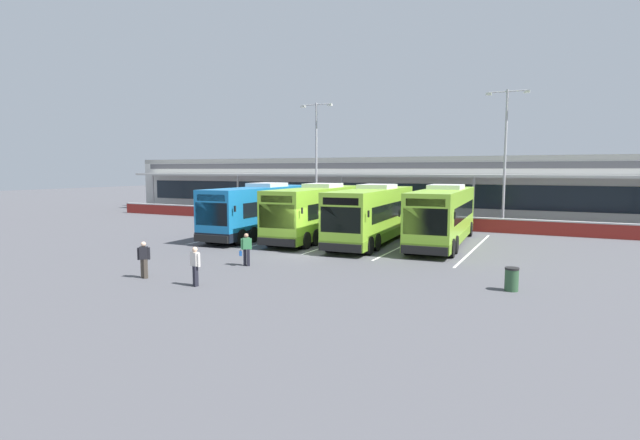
{
  "coord_description": "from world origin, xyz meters",
  "views": [
    {
      "loc": [
        12.79,
        -24.12,
        4.75
      ],
      "look_at": [
        -0.57,
        3.0,
        1.6
      ],
      "focal_mm": 27.2,
      "sensor_mm": 36.0,
      "label": 1
    }
  ],
  "objects_px": {
    "coach_bus_centre": "(373,215)",
    "coach_bus_left_centre": "(318,212)",
    "litter_bin": "(512,279)",
    "coach_bus_leftmost": "(261,211)",
    "pedestrian_with_handbag": "(246,249)",
    "coach_bus_right_centre": "(443,217)",
    "lamp_post_west": "(316,153)",
    "lamp_post_centre": "(505,150)",
    "pedestrian_in_dark_coat": "(195,265)",
    "pedestrian_child": "(144,258)"
  },
  "relations": [
    {
      "from": "pedestrian_child",
      "to": "coach_bus_left_centre",
      "type": "bearing_deg",
      "value": 85.26
    },
    {
      "from": "litter_bin",
      "to": "pedestrian_in_dark_coat",
      "type": "bearing_deg",
      "value": -157.44
    },
    {
      "from": "coach_bus_left_centre",
      "to": "pedestrian_in_dark_coat",
      "type": "bearing_deg",
      "value": -83.15
    },
    {
      "from": "coach_bus_centre",
      "to": "pedestrian_in_dark_coat",
      "type": "height_order",
      "value": "coach_bus_centre"
    },
    {
      "from": "pedestrian_in_dark_coat",
      "to": "lamp_post_west",
      "type": "height_order",
      "value": "lamp_post_west"
    },
    {
      "from": "coach_bus_right_centre",
      "to": "litter_bin",
      "type": "relative_size",
      "value": 13.2
    },
    {
      "from": "coach_bus_leftmost",
      "to": "coach_bus_left_centre",
      "type": "relative_size",
      "value": 1.0
    },
    {
      "from": "coach_bus_left_centre",
      "to": "lamp_post_centre",
      "type": "xyz_separation_m",
      "value": [
        11.02,
        11.31,
        4.5
      ]
    },
    {
      "from": "coach_bus_left_centre",
      "to": "pedestrian_with_handbag",
      "type": "height_order",
      "value": "coach_bus_left_centre"
    },
    {
      "from": "coach_bus_leftmost",
      "to": "litter_bin",
      "type": "relative_size",
      "value": 13.2
    },
    {
      "from": "pedestrian_in_dark_coat",
      "to": "lamp_post_centre",
      "type": "xyz_separation_m",
      "value": [
        9.25,
        26.07,
        5.42
      ]
    },
    {
      "from": "coach_bus_centre",
      "to": "coach_bus_right_centre",
      "type": "xyz_separation_m",
      "value": [
        4.3,
        1.15,
        0.0
      ]
    },
    {
      "from": "coach_bus_leftmost",
      "to": "pedestrian_with_handbag",
      "type": "relative_size",
      "value": 7.58
    },
    {
      "from": "coach_bus_centre",
      "to": "lamp_post_centre",
      "type": "bearing_deg",
      "value": 59.17
    },
    {
      "from": "pedestrian_in_dark_coat",
      "to": "litter_bin",
      "type": "height_order",
      "value": "pedestrian_in_dark_coat"
    },
    {
      "from": "coach_bus_left_centre",
      "to": "pedestrian_in_dark_coat",
      "type": "relative_size",
      "value": 7.58
    },
    {
      "from": "lamp_post_centre",
      "to": "coach_bus_leftmost",
      "type": "bearing_deg",
      "value": -142.18
    },
    {
      "from": "pedestrian_child",
      "to": "coach_bus_leftmost",
      "type": "bearing_deg",
      "value": 102.36
    },
    {
      "from": "coach_bus_centre",
      "to": "pedestrian_in_dark_coat",
      "type": "bearing_deg",
      "value": -99.26
    },
    {
      "from": "coach_bus_left_centre",
      "to": "pedestrian_child",
      "type": "height_order",
      "value": "coach_bus_left_centre"
    },
    {
      "from": "pedestrian_child",
      "to": "litter_bin",
      "type": "distance_m",
      "value": 15.42
    },
    {
      "from": "coach_bus_centre",
      "to": "pedestrian_child",
      "type": "xyz_separation_m",
      "value": [
        -5.36,
        -14.41,
        -0.91
      ]
    },
    {
      "from": "coach_bus_leftmost",
      "to": "litter_bin",
      "type": "distance_m",
      "value": 20.1
    },
    {
      "from": "coach_bus_leftmost",
      "to": "pedestrian_in_dark_coat",
      "type": "relative_size",
      "value": 7.58
    },
    {
      "from": "coach_bus_right_centre",
      "to": "pedestrian_with_handbag",
      "type": "xyz_separation_m",
      "value": [
        -7.24,
        -11.29,
        -0.93
      ]
    },
    {
      "from": "coach_bus_right_centre",
      "to": "lamp_post_centre",
      "type": "distance_m",
      "value": 11.61
    },
    {
      "from": "lamp_post_west",
      "to": "lamp_post_centre",
      "type": "bearing_deg",
      "value": -0.7
    },
    {
      "from": "coach_bus_centre",
      "to": "lamp_post_centre",
      "type": "relative_size",
      "value": 1.12
    },
    {
      "from": "pedestrian_with_handbag",
      "to": "coach_bus_centre",
      "type": "bearing_deg",
      "value": 73.87
    },
    {
      "from": "coach_bus_right_centre",
      "to": "lamp_post_west",
      "type": "height_order",
      "value": "lamp_post_west"
    },
    {
      "from": "coach_bus_leftmost",
      "to": "pedestrian_with_handbag",
      "type": "height_order",
      "value": "coach_bus_leftmost"
    },
    {
      "from": "pedestrian_in_dark_coat",
      "to": "litter_bin",
      "type": "relative_size",
      "value": 1.74
    },
    {
      "from": "lamp_post_west",
      "to": "coach_bus_left_centre",
      "type": "bearing_deg",
      "value": -62.96
    },
    {
      "from": "coach_bus_centre",
      "to": "coach_bus_left_centre",
      "type": "bearing_deg",
      "value": 176.94
    },
    {
      "from": "coach_bus_leftmost",
      "to": "coach_bus_right_centre",
      "type": "height_order",
      "value": "same"
    },
    {
      "from": "lamp_post_centre",
      "to": "litter_bin",
      "type": "distance_m",
      "value": 22.14
    },
    {
      "from": "coach_bus_left_centre",
      "to": "pedestrian_child",
      "type": "xyz_separation_m",
      "value": [
        -1.21,
        -14.63,
        -0.91
      ]
    },
    {
      "from": "coach_bus_leftmost",
      "to": "pedestrian_child",
      "type": "bearing_deg",
      "value": -77.64
    },
    {
      "from": "coach_bus_right_centre",
      "to": "lamp_post_centre",
      "type": "height_order",
      "value": "lamp_post_centre"
    },
    {
      "from": "coach_bus_leftmost",
      "to": "pedestrian_child",
      "type": "xyz_separation_m",
      "value": [
        3.08,
        -14.05,
        -0.91
      ]
    },
    {
      "from": "coach_bus_centre",
      "to": "litter_bin",
      "type": "height_order",
      "value": "coach_bus_centre"
    },
    {
      "from": "coach_bus_right_centre",
      "to": "pedestrian_in_dark_coat",
      "type": "bearing_deg",
      "value": -113.04
    },
    {
      "from": "coach_bus_right_centre",
      "to": "coach_bus_left_centre",
      "type": "bearing_deg",
      "value": -173.75
    },
    {
      "from": "pedestrian_with_handbag",
      "to": "pedestrian_child",
      "type": "xyz_separation_m",
      "value": [
        -2.42,
        -4.26,
        0.02
      ]
    },
    {
      "from": "pedestrian_in_dark_coat",
      "to": "lamp_post_west",
      "type": "distance_m",
      "value": 27.9
    },
    {
      "from": "coach_bus_right_centre",
      "to": "lamp_post_centre",
      "type": "relative_size",
      "value": 1.12
    },
    {
      "from": "coach_bus_centre",
      "to": "lamp_post_west",
      "type": "xyz_separation_m",
      "value": [
        -10.02,
        11.74,
        4.5
      ]
    },
    {
      "from": "lamp_post_west",
      "to": "pedestrian_child",
      "type": "bearing_deg",
      "value": -79.88
    },
    {
      "from": "coach_bus_leftmost",
      "to": "pedestrian_in_dark_coat",
      "type": "height_order",
      "value": "coach_bus_leftmost"
    },
    {
      "from": "coach_bus_centre",
      "to": "litter_bin",
      "type": "bearing_deg",
      "value": -46.12
    }
  ]
}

